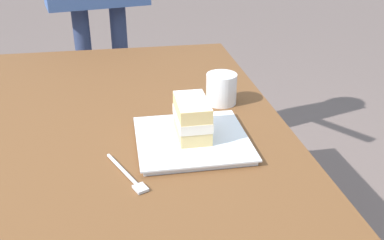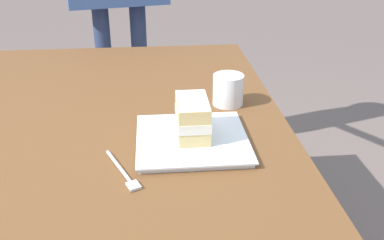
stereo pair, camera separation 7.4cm
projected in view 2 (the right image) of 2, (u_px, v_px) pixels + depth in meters
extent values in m
cylinder|color=brown|center=(24.00, 139.00, 1.83)|extent=(0.07, 0.07, 0.65)
cylinder|color=brown|center=(222.00, 131.00, 1.90)|extent=(0.07, 0.07, 0.65)
cube|color=brown|center=(106.00, 127.00, 1.17)|extent=(1.33, 0.95, 0.04)
cube|color=white|center=(192.00, 141.00, 1.06)|extent=(0.25, 0.25, 0.01)
cube|color=white|center=(192.00, 138.00, 1.05)|extent=(0.26, 0.26, 0.00)
cube|color=#E0C17A|center=(193.00, 129.00, 1.05)|extent=(0.13, 0.07, 0.03)
cube|color=white|center=(193.00, 118.00, 1.04)|extent=(0.13, 0.08, 0.02)
sphere|color=#B21923|center=(179.00, 112.00, 1.07)|extent=(0.02, 0.02, 0.02)
sphere|color=#B21923|center=(208.00, 123.00, 1.03)|extent=(0.01, 0.01, 0.01)
cube|color=#E0C17A|center=(193.00, 107.00, 1.03)|extent=(0.13, 0.07, 0.03)
cube|color=white|center=(193.00, 100.00, 1.02)|extent=(0.13, 0.07, 0.00)
cylinder|color=silver|center=(119.00, 166.00, 0.96)|extent=(0.13, 0.06, 0.01)
cube|color=silver|center=(133.00, 186.00, 0.89)|extent=(0.04, 0.03, 0.01)
cylinder|color=white|center=(228.00, 90.00, 1.25)|extent=(0.09, 0.09, 0.09)
cylinder|color=black|center=(229.00, 77.00, 1.23)|extent=(0.08, 0.08, 0.00)
cylinder|color=navy|center=(107.00, 89.00, 2.13)|extent=(0.07, 0.07, 0.81)
cylinder|color=navy|center=(141.00, 85.00, 2.17)|extent=(0.07, 0.07, 0.81)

